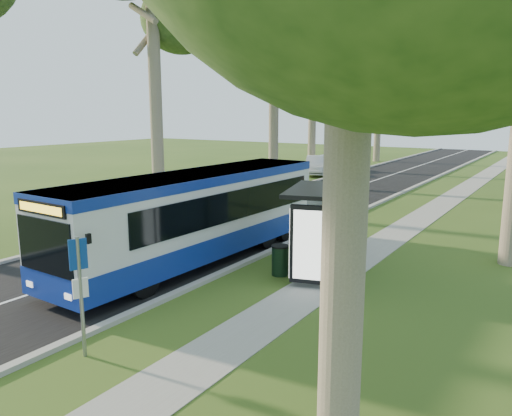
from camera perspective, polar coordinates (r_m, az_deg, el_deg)
The scene contains 15 objects.
ground at distance 16.13m, azimuth -3.51°, elevation -7.44°, with size 120.00×120.00×0.00m, color #304C17.
road at distance 26.12m, azimuth 3.31°, elevation -0.26°, with size 7.00×100.00×0.02m, color black.
kerb_east at distance 24.61m, azimuth 10.41°, elevation -1.00°, with size 0.25×100.00×0.12m, color #9E9B93.
kerb_west at distance 27.97m, azimuth -2.94°, elevation 0.60°, with size 0.25×100.00×0.12m, color #9E9B93.
centre_line at distance 26.12m, azimuth 3.31°, elevation -0.23°, with size 0.12×100.00×0.01m, color white.
footpath at distance 23.67m, azimuth 17.12°, elevation -1.91°, with size 1.50×100.00×0.02m, color gray.
bus at distance 17.14m, azimuth -6.71°, elevation -0.91°, with size 2.70×11.59×3.06m.
bus_stop_sign at distance 10.99m, azimuth -19.46°, elevation -8.10°, with size 0.19×0.35×2.60m.
bus_shelter at distance 15.31m, azimuth 6.85°, elevation -0.96°, with size 2.57×3.56×2.75m.
litter_bin at distance 15.80m, azimuth 2.75°, elevation -5.96°, with size 0.55×0.55×0.97m.
car_white at distance 43.65m, azimuth 8.08°, elevation 5.21°, with size 1.87×4.65×1.58m, color silver.
car_silver at distance 41.13m, azimuth 6.95°, elevation 4.86°, with size 1.63×4.68×1.54m, color #B5B9BE.
tree_west_c at distance 35.86m, azimuth 2.11°, elevation 21.09°, with size 5.20×5.20×15.39m.
tree_west_d at distance 45.50m, azimuth 6.64°, elevation 19.02°, with size 5.20×5.20×15.55m.
tree_west_e at distance 53.61m, azimuth 14.11°, elevation 16.89°, with size 5.20×5.20×14.73m.
Camera 1 is at (9.11, -12.30, 5.09)m, focal length 35.00 mm.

